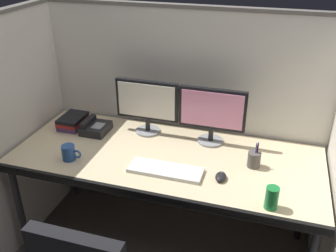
% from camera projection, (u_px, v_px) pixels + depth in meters
% --- Properties ---
extents(cubicle_partition_rear, '(2.21, 0.06, 1.57)m').
position_uv_depth(cubicle_partition_rear, '(184.00, 118.00, 2.67)').
color(cubicle_partition_rear, beige).
rests_on(cubicle_partition_rear, ground).
extents(cubicle_partition_left, '(0.06, 1.41, 1.57)m').
position_uv_depth(cubicle_partition_left, '(18.00, 133.00, 2.47)').
color(cubicle_partition_left, beige).
rests_on(cubicle_partition_left, ground).
extents(desk, '(1.90, 0.80, 0.74)m').
position_uv_depth(desk, '(165.00, 163.00, 2.33)').
color(desk, beige).
rests_on(desk, ground).
extents(monitor_left, '(0.43, 0.17, 0.37)m').
position_uv_depth(monitor_left, '(147.00, 103.00, 2.49)').
color(monitor_left, gray).
rests_on(monitor_left, desk).
extents(monitor_right, '(0.43, 0.17, 0.37)m').
position_uv_depth(monitor_right, '(212.00, 112.00, 2.37)').
color(monitor_right, gray).
rests_on(monitor_right, desk).
extents(keyboard_main, '(0.43, 0.15, 0.02)m').
position_uv_depth(keyboard_main, '(166.00, 170.00, 2.15)').
color(keyboard_main, silver).
rests_on(keyboard_main, desk).
extents(computer_mouse, '(0.06, 0.10, 0.04)m').
position_uv_depth(computer_mouse, '(221.00, 177.00, 2.08)').
color(computer_mouse, black).
rests_on(computer_mouse, desk).
extents(soda_can, '(0.07, 0.07, 0.12)m').
position_uv_depth(soda_can, '(272.00, 198.00, 1.85)').
color(soda_can, '#197233').
rests_on(soda_can, desk).
extents(desk_phone, '(0.17, 0.19, 0.09)m').
position_uv_depth(desk_phone, '(95.00, 128.00, 2.57)').
color(desk_phone, black).
rests_on(desk_phone, desk).
extents(book_stack, '(0.16, 0.22, 0.09)m').
position_uv_depth(book_stack, '(73.00, 121.00, 2.63)').
color(book_stack, '#4C3366').
rests_on(book_stack, desk).
extents(coffee_mug, '(0.13, 0.08, 0.09)m').
position_uv_depth(coffee_mug, '(69.00, 153.00, 2.25)').
color(coffee_mug, '#264C8C').
rests_on(coffee_mug, desk).
extents(pen_cup, '(0.08, 0.08, 0.16)m').
position_uv_depth(pen_cup, '(254.00, 159.00, 2.18)').
color(pen_cup, '#4C4742').
rests_on(pen_cup, desk).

